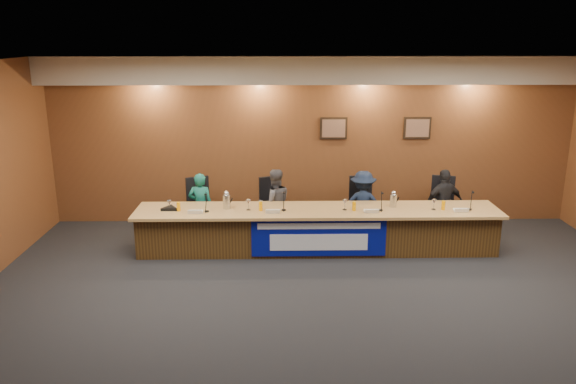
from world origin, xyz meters
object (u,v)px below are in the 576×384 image
Objects in this scene: office_chair_a at (202,211)px; office_chair_d at (442,210)px; panelist_d at (444,204)px; dais_body at (317,231)px; office_chair_b at (275,211)px; panelist_b at (275,204)px; panelist_a at (201,206)px; carafe_left at (227,202)px; banner at (319,237)px; carafe_right at (393,201)px; panelist_c at (363,205)px; speakerphone at (170,208)px; office_chair_c at (362,210)px.

office_chair_d is at bearing -24.27° from office_chair_a.
panelist_d is at bearing -25.58° from office_chair_a.
dais_body is 12.50× the size of office_chair_b.
panelist_a is at bearing -16.21° from panelist_b.
banner is at bearing -15.31° from carafe_left.
carafe_right is at bearing -35.39° from office_chair_a.
panelist_a is at bearing 162.92° from office_chair_b.
office_chair_a is (-2.91, 0.10, -0.14)m from panelist_c.
office_chair_a is 1.50× the size of speakerphone.
speakerphone is (-3.33, -0.66, 0.15)m from panelist_c.
carafe_right reaches higher than speakerphone.
office_chair_b is (1.32, 0.00, 0.00)m from office_chair_a.
panelist_a is 4.38m from panelist_d.
speakerphone is (-0.95, -0.05, -0.10)m from carafe_left.
carafe_right is at bearing -132.39° from office_chair_d.
panelist_c is (0.86, 0.61, 0.27)m from dais_body.
dais_body is at bearing -43.36° from office_chair_a.
carafe_right is at bearing 2.35° from dais_body.
panelist_c is 1.48m from office_chair_d.
panelist_a is 0.16m from office_chair_a.
office_chair_c is at bearing 16.52° from carafe_left.
speakerphone is at bearing -177.91° from office_chair_b.
office_chair_b is at bearing -106.21° from panelist_b.
panelist_b is at bearing 37.24° from carafe_left.
panelist_d is (3.05, 0.00, -0.01)m from panelist_b.
banner is 2.53m from speakerphone.
panelist_c reaches higher than office_chair_d.
office_chair_b is at bearing -168.83° from panelist_a.
panelist_b is at bearing -173.15° from panelist_a.
panelist_c is at bearing -90.11° from office_chair_c.
dais_body is at bearing -147.76° from office_chair_d.
office_chair_a is at bearing -20.53° from panelist_b.
office_chair_b is at bearing 41.52° from carafe_left.
panelist_b is 3.05m from panelist_d.
panelist_b is 2.67× the size of office_chair_c.
dais_body reaches higher than office_chair_c.
panelist_d reaches higher than dais_body.
panelist_a is at bearing 57.26° from speakerphone.
banner is at bearing -8.40° from speakerphone.
panelist_c is at bearing 11.19° from speakerphone.
dais_body is 12.50× the size of office_chair_a.
panelist_a is 0.95× the size of panelist_b.
panelist_b is 1.03× the size of panelist_c.
office_chair_d is (3.05, 0.10, -0.16)m from panelist_b.
banner is at bearing -78.55° from office_chair_b.
panelist_c reaches higher than carafe_right.
panelist_c is at bearing -12.51° from panelist_d.
panelist_c is 3.88× the size of speakerphone.
carafe_left is (-3.85, -0.61, 0.24)m from panelist_d.
office_chair_d is at bearing 32.32° from carafe_right.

